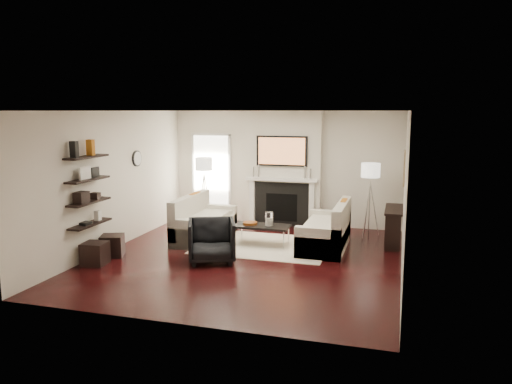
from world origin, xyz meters
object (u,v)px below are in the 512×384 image
(coffee_table, at_px, (262,226))
(lamp_right_shade, at_px, (371,170))
(armchair, at_px, (212,239))
(ottoman_near, at_px, (112,246))
(lamp_left_shade, at_px, (204,164))
(loveseat_left_base, at_px, (205,230))
(loveseat_right_base, at_px, (324,238))

(coffee_table, relative_size, lamp_right_shade, 2.75)
(armchair, relative_size, ottoman_near, 2.11)
(armchair, xyz_separation_m, lamp_left_shade, (-1.29, 2.83, 1.03))
(loveseat_left_base, bearing_deg, armchair, -63.20)
(loveseat_left_base, height_order, ottoman_near, loveseat_left_base)
(coffee_table, bearing_deg, lamp_right_shade, 33.80)
(loveseat_right_base, height_order, lamp_right_shade, lamp_right_shade)
(coffee_table, relative_size, lamp_left_shade, 2.75)
(loveseat_right_base, relative_size, armchair, 2.14)
(lamp_right_shade, bearing_deg, lamp_left_shade, 177.18)
(loveseat_right_base, relative_size, lamp_right_shade, 4.50)
(lamp_left_shade, distance_m, ottoman_near, 3.36)
(lamp_left_shade, xyz_separation_m, ottoman_near, (-0.62, -3.05, -1.25))
(loveseat_right_base, distance_m, lamp_left_shade, 3.63)
(ottoman_near, bearing_deg, loveseat_left_base, 53.55)
(loveseat_right_base, height_order, armchair, armchair)
(armchair, xyz_separation_m, ottoman_near, (-1.91, -0.22, -0.22))
(armchair, bearing_deg, lamp_right_shade, 22.68)
(loveseat_left_base, xyz_separation_m, lamp_left_shade, (-0.58, 1.42, 1.24))
(loveseat_left_base, relative_size, coffee_table, 1.64)
(loveseat_right_base, height_order, lamp_left_shade, lamp_left_shade)
(loveseat_right_base, xyz_separation_m, armchair, (-1.82, -1.45, 0.21))
(lamp_right_shade, height_order, ottoman_near, lamp_right_shade)
(ottoman_near, bearing_deg, lamp_right_shade, 32.32)
(armchair, bearing_deg, loveseat_right_base, 15.87)
(loveseat_left_base, distance_m, lamp_right_shade, 3.75)
(loveseat_right_base, xyz_separation_m, coffee_table, (-1.24, -0.17, 0.19))
(armchair, xyz_separation_m, lamp_right_shade, (2.61, 2.64, 1.03))
(loveseat_right_base, relative_size, coffee_table, 1.64)
(loveseat_left_base, relative_size, ottoman_near, 4.50)
(coffee_table, height_order, lamp_right_shade, lamp_right_shade)
(loveseat_right_base, xyz_separation_m, lamp_right_shade, (0.78, 1.19, 1.24))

